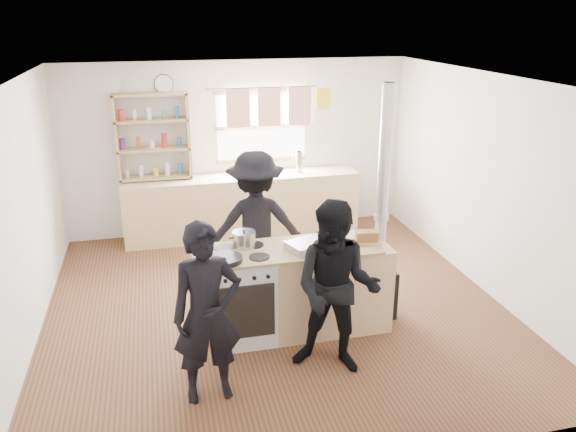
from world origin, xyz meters
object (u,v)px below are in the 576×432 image
(person_near_right, at_px, (336,289))
(roast_tray, at_px, (306,246))
(person_far, at_px, (256,225))
(stockpot_counter, at_px, (333,233))
(bread_board, at_px, (367,238))
(stockpot_stove, at_px, (244,239))
(flue_heater, at_px, (378,260))
(person_near_left, at_px, (207,314))
(skillet_greens, at_px, (225,259))
(thermos, at_px, (299,162))
(cooking_island, at_px, (300,289))

(person_near_right, bearing_deg, roast_tray, 125.92)
(person_far, bearing_deg, roast_tray, 112.14)
(stockpot_counter, bearing_deg, bread_board, -17.02)
(stockpot_stove, bearing_deg, flue_heater, -1.19)
(flue_heater, xyz_separation_m, person_near_right, (-0.75, -0.83, 0.17))
(stockpot_stove, bearing_deg, stockpot_counter, -4.86)
(bread_board, xyz_separation_m, person_far, (-0.96, 0.94, -0.13))
(person_near_left, xyz_separation_m, person_near_right, (1.16, 0.13, 0.02))
(person_near_left, relative_size, person_near_right, 0.97)
(skillet_greens, height_order, roast_tray, roast_tray)
(person_near_left, bearing_deg, thermos, 59.97)
(skillet_greens, bearing_deg, person_near_right, -31.57)
(cooking_island, height_order, person_far, person_far)
(thermos, distance_m, stockpot_counter, 2.74)
(stockpot_stove, xyz_separation_m, stockpot_counter, (0.90, -0.08, 0.01))
(roast_tray, bearing_deg, skillet_greens, -173.39)
(stockpot_stove, height_order, person_far, person_far)
(stockpot_stove, height_order, person_near_left, person_near_left)
(thermos, xyz_separation_m, person_far, (-0.99, -1.87, -0.20))
(cooking_island, relative_size, person_far, 1.15)
(thermos, distance_m, person_near_right, 3.55)
(roast_tray, height_order, flue_heater, flue_heater)
(roast_tray, xyz_separation_m, flue_heater, (0.85, 0.18, -0.33))
(skillet_greens, bearing_deg, stockpot_stove, 52.14)
(thermos, height_order, flue_heater, flue_heater)
(thermos, relative_size, flue_heater, 0.12)
(stockpot_counter, xyz_separation_m, person_far, (-0.64, 0.84, -0.17))
(thermos, height_order, stockpot_stove, thermos)
(stockpot_counter, bearing_deg, skillet_greens, -168.83)
(person_near_right, bearing_deg, bread_board, 78.77)
(cooking_island, bearing_deg, person_near_left, -139.80)
(cooking_island, relative_size, stockpot_stove, 8.57)
(stockpot_stove, distance_m, person_near_right, 1.11)
(flue_heater, bearing_deg, stockpot_stove, 178.81)
(person_near_left, bearing_deg, person_near_right, 1.95)
(person_near_right, bearing_deg, stockpot_counter, 101.45)
(person_near_left, height_order, person_near_right, person_near_right)
(cooking_island, xyz_separation_m, skillet_greens, (-0.77, -0.17, 0.49))
(person_near_right, bearing_deg, stockpot_stove, 155.27)
(person_near_right, bearing_deg, person_far, 131.54)
(flue_heater, bearing_deg, person_far, 145.74)
(flue_heater, height_order, person_far, flue_heater)
(person_far, bearing_deg, stockpot_stove, 75.47)
(stockpot_stove, bearing_deg, thermos, 64.68)
(cooking_island, relative_size, person_near_left, 1.24)
(thermos, relative_size, cooking_island, 0.16)
(stockpot_stove, distance_m, person_far, 0.83)
(thermos, xyz_separation_m, bread_board, (-0.03, -2.81, -0.07))
(person_near_right, relative_size, person_far, 0.96)
(roast_tray, xyz_separation_m, stockpot_stove, (-0.58, 0.21, 0.04))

